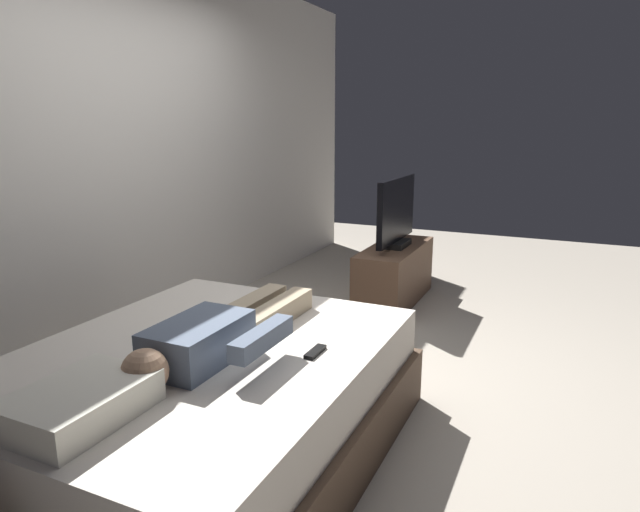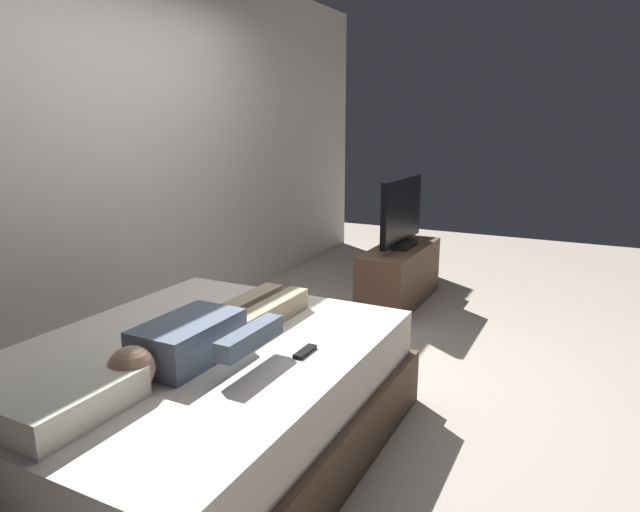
# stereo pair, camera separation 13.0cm
# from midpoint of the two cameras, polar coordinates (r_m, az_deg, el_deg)

# --- Properties ---
(ground_plane) EXTENTS (10.00, 10.00, 0.00)m
(ground_plane) POSITION_cam_midpoint_polar(r_m,az_deg,el_deg) (3.53, 3.23, -12.38)
(ground_plane) COLOR #ADA393
(back_wall) EXTENTS (6.40, 0.10, 2.80)m
(back_wall) POSITION_cam_midpoint_polar(r_m,az_deg,el_deg) (4.43, -14.88, 11.29)
(back_wall) COLOR silver
(back_wall) RESTS_ON ground
(bed) EXTENTS (1.97, 1.58, 0.54)m
(bed) POSITION_cam_midpoint_polar(r_m,az_deg,el_deg) (2.74, -11.49, -14.54)
(bed) COLOR brown
(bed) RESTS_ON ground
(pillow) EXTENTS (0.48, 0.34, 0.12)m
(pillow) POSITION_cam_midpoint_polar(r_m,az_deg,el_deg) (2.17, -23.13, -13.31)
(pillow) COLOR silver
(pillow) RESTS_ON bed
(person) EXTENTS (1.26, 0.46, 0.18)m
(person) POSITION_cam_midpoint_polar(r_m,az_deg,el_deg) (2.56, -9.78, -7.74)
(person) COLOR slate
(person) RESTS_ON bed
(remote) EXTENTS (0.15, 0.04, 0.02)m
(remote) POSITION_cam_midpoint_polar(r_m,az_deg,el_deg) (2.50, -0.04, -9.81)
(remote) COLOR black
(remote) RESTS_ON bed
(tv_stand) EXTENTS (1.10, 0.40, 0.50)m
(tv_stand) POSITION_cam_midpoint_polar(r_m,az_deg,el_deg) (4.88, 8.93, -1.95)
(tv_stand) COLOR brown
(tv_stand) RESTS_ON ground
(tv) EXTENTS (0.88, 0.20, 0.59)m
(tv) POSITION_cam_midpoint_polar(r_m,az_deg,el_deg) (4.77, 9.16, 4.26)
(tv) COLOR black
(tv) RESTS_ON tv_stand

